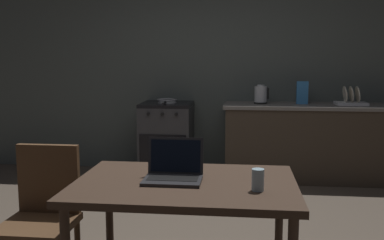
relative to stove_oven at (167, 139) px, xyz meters
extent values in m
cube|color=#454C49|center=(0.77, 0.35, 0.84)|extent=(6.40, 0.10, 2.56)
cube|color=#382D23|center=(1.76, 0.00, -0.02)|extent=(2.10, 0.60, 0.85)
cube|color=#66605B|center=(1.76, 0.00, 0.42)|extent=(2.16, 0.64, 0.04)
cube|color=#2D2D30|center=(0.00, 0.00, -0.02)|extent=(0.60, 0.60, 0.85)
cube|color=black|center=(0.00, 0.00, 0.42)|extent=(0.60, 0.60, 0.04)
cube|color=black|center=(0.00, -0.30, -0.09)|extent=(0.54, 0.01, 0.39)
cylinder|color=black|center=(-0.16, -0.31, 0.34)|extent=(0.04, 0.02, 0.04)
cylinder|color=black|center=(0.00, -0.31, 0.34)|extent=(0.04, 0.02, 0.04)
cylinder|color=black|center=(0.16, -0.31, 0.34)|extent=(0.04, 0.02, 0.04)
cube|color=#332319|center=(0.58, -2.82, 0.27)|extent=(1.23, 0.85, 0.04)
cylinder|color=#332319|center=(0.03, -2.46, -0.09)|extent=(0.05, 0.05, 0.70)
cylinder|color=#332319|center=(1.14, -2.46, -0.09)|extent=(0.05, 0.05, 0.70)
cube|color=#4C331E|center=(-0.27, -2.88, 0.02)|extent=(0.40, 0.40, 0.04)
cube|color=#4C331E|center=(-0.27, -2.70, 0.25)|extent=(0.38, 0.04, 0.42)
cube|color=#232326|center=(0.52, -2.85, 0.30)|extent=(0.32, 0.22, 0.02)
cube|color=black|center=(0.52, -2.83, 0.31)|extent=(0.28, 0.12, 0.00)
cube|color=#232326|center=(0.52, -2.72, 0.42)|extent=(0.32, 0.04, 0.21)
cube|color=black|center=(0.52, -2.73, 0.41)|extent=(0.29, 0.03, 0.18)
cylinder|color=black|center=(1.11, 0.00, 0.45)|extent=(0.15, 0.15, 0.02)
cylinder|color=#B2B5BA|center=(1.11, 0.00, 0.56)|extent=(0.14, 0.14, 0.18)
cylinder|color=#B2B5BA|center=(1.11, 0.00, 0.66)|extent=(0.09, 0.09, 0.02)
cube|color=black|center=(1.20, 0.00, 0.57)|extent=(0.02, 0.02, 0.13)
cylinder|color=gray|center=(0.01, -0.02, 0.45)|extent=(0.22, 0.22, 0.01)
torus|color=gray|center=(0.01, -0.02, 0.48)|extent=(0.24, 0.24, 0.02)
cylinder|color=black|center=(0.01, -0.22, 0.46)|extent=(0.02, 0.18, 0.02)
cylinder|color=#99B7C6|center=(0.98, -2.95, 0.35)|extent=(0.06, 0.06, 0.11)
cube|color=#3372B2|center=(1.59, 0.02, 0.58)|extent=(0.13, 0.05, 0.26)
cube|color=silver|center=(2.13, 0.00, 0.46)|extent=(0.34, 0.26, 0.03)
cylinder|color=beige|center=(2.06, 0.00, 0.56)|extent=(0.04, 0.18, 0.18)
cylinder|color=beige|center=(2.13, 0.00, 0.56)|extent=(0.04, 0.18, 0.18)
cylinder|color=beige|center=(2.20, 0.00, 0.56)|extent=(0.04, 0.18, 0.18)
camera|label=1|loc=(0.89, -5.18, 0.97)|focal=41.27mm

